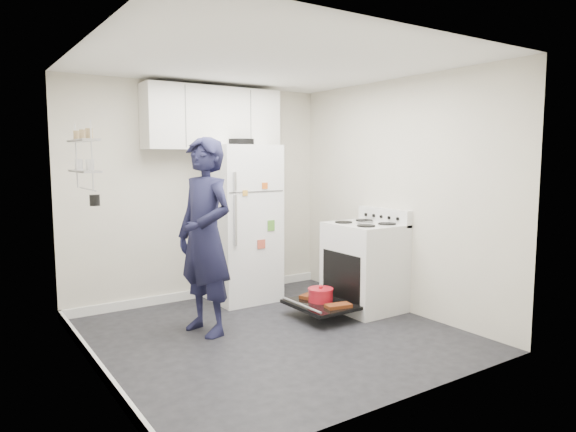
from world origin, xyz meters
TOP-DOWN VIEW (x-y plane):
  - room at (-0.03, 0.03)m, footprint 3.21×3.21m
  - electric_range at (1.26, 0.15)m, footprint 0.66×0.76m
  - open_oven_door at (0.69, 0.17)m, footprint 0.55×0.70m
  - refrigerator at (0.36, 1.25)m, footprint 0.72×0.74m
  - upper_cabinets at (0.10, 1.43)m, footprint 1.60×0.33m
  - wall_shelf_rack at (-1.52, 0.49)m, footprint 0.14×0.60m
  - person at (-0.49, 0.42)m, footprint 0.59×0.76m

SIDE VIEW (x-z plane):
  - open_oven_door at x=0.69m, z-range 0.07..0.29m
  - electric_range at x=1.26m, z-range -0.08..1.02m
  - refrigerator at x=0.36m, z-range -0.03..1.84m
  - person at x=-0.49m, z-range 0.00..1.85m
  - room at x=-0.03m, z-range -0.05..2.46m
  - wall_shelf_rack at x=-1.52m, z-range 1.37..1.98m
  - upper_cabinets at x=0.10m, z-range 1.75..2.45m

